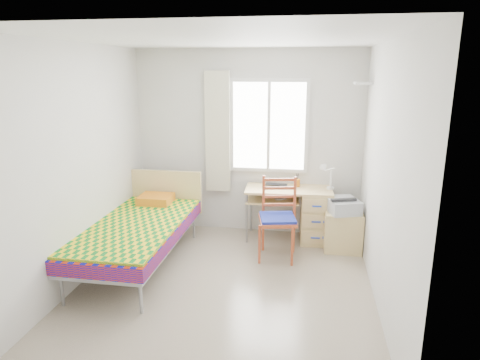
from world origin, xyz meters
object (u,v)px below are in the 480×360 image
printer (343,205)px  bed (140,228)px  cabinet (343,230)px  desk (311,213)px  chair (278,214)px

printer → bed: bearing=-179.4°
cabinet → bed: bearing=-161.2°
desk → chair: 0.74m
desk → cabinet: (0.42, -0.24, -0.14)m
chair → bed: bearing=-174.7°
bed → chair: 1.71m
bed → printer: (2.44, 0.82, 0.16)m
cabinet → desk: bearing=150.2°
chair → desk: bearing=44.5°
bed → cabinet: (2.46, 0.83, -0.19)m
desk → cabinet: bearing=-32.5°
chair → printer: (0.80, 0.33, 0.05)m
bed → desk: 2.31m
desk → cabinet: desk is taller
desk → printer: size_ratio=2.31×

